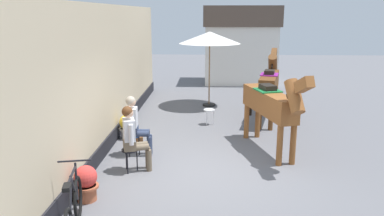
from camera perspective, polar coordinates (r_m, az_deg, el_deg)
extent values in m
plane|color=slate|center=(10.96, 2.52, -3.10)|extent=(40.00, 40.00, 0.00)
cube|color=#CCB793|center=(9.46, -13.07, 4.40)|extent=(0.30, 14.00, 3.40)
cube|color=black|center=(9.81, -12.48, -4.38)|extent=(0.34, 14.00, 0.36)
cube|color=silver|center=(18.32, 7.07, 7.82)|extent=(3.20, 2.40, 2.60)
cube|color=brown|center=(18.22, 7.23, 13.30)|extent=(3.40, 2.60, 0.90)
cylinder|color=black|center=(8.06, -9.15, -6.13)|extent=(0.34, 0.34, 0.03)
cylinder|color=black|center=(8.16, -8.10, -7.65)|extent=(0.02, 0.02, 0.45)
cylinder|color=black|center=(8.25, -9.66, -7.45)|extent=(0.02, 0.02, 0.45)
cylinder|color=black|center=(8.03, -9.49, -8.07)|extent=(0.02, 0.02, 0.45)
cube|color=brown|center=(8.02, -9.18, -5.36)|extent=(0.33, 0.38, 0.20)
cube|color=silver|center=(7.92, -9.27, -3.17)|extent=(0.31, 0.39, 0.44)
sphere|color=tan|center=(7.83, -9.37, -0.72)|extent=(0.20, 0.20, 0.20)
sphere|color=#593319|center=(7.82, -9.52, -0.52)|extent=(0.22, 0.22, 0.22)
cylinder|color=brown|center=(8.13, -7.89, -5.42)|extent=(0.40, 0.24, 0.13)
cylinder|color=brown|center=(8.26, -6.50, -7.29)|extent=(0.11, 0.11, 0.46)
cylinder|color=brown|center=(7.98, -7.74, -5.79)|extent=(0.40, 0.24, 0.13)
cylinder|color=brown|center=(8.11, -6.33, -7.68)|extent=(0.11, 0.11, 0.46)
cylinder|color=silver|center=(8.13, -9.26, -3.10)|extent=(0.09, 0.09, 0.42)
cylinder|color=silver|center=(7.75, -8.95, -3.94)|extent=(0.09, 0.09, 0.42)
cylinder|color=#194C99|center=(8.96, -8.73, -4.05)|extent=(0.34, 0.34, 0.03)
cylinder|color=black|center=(9.02, -7.79, -5.51)|extent=(0.02, 0.02, 0.45)
cylinder|color=black|center=(9.16, -9.00, -5.24)|extent=(0.02, 0.02, 0.45)
cylinder|color=black|center=(8.93, -9.22, -5.75)|extent=(0.02, 0.02, 0.45)
cube|color=#2D3851|center=(8.93, -8.75, -3.35)|extent=(0.26, 0.33, 0.20)
cube|color=silver|center=(8.84, -8.83, -1.36)|extent=(0.24, 0.35, 0.44)
sphere|color=tan|center=(8.75, -8.91, 0.85)|extent=(0.20, 0.20, 0.20)
sphere|color=#B2A38E|center=(8.75, -9.05, 1.04)|extent=(0.22, 0.22, 0.22)
cylinder|color=#2D3851|center=(8.99, -7.47, -3.51)|extent=(0.39, 0.15, 0.13)
cylinder|color=#2D3851|center=(9.07, -6.21, -5.32)|extent=(0.11, 0.11, 0.46)
cylinder|color=#2D3851|center=(8.84, -7.59, -3.82)|extent=(0.39, 0.15, 0.13)
cylinder|color=#2D3851|center=(8.92, -6.31, -5.66)|extent=(0.11, 0.11, 0.46)
cylinder|color=silver|center=(9.04, -8.51, -1.34)|extent=(0.09, 0.09, 0.42)
cylinder|color=silver|center=(8.66, -8.87, -2.03)|extent=(0.09, 0.09, 0.42)
cube|color=brown|center=(9.20, 11.26, 0.80)|extent=(1.03, 2.24, 0.52)
cylinder|color=brown|center=(8.61, 14.67, -5.21)|extent=(0.13, 0.13, 0.90)
cylinder|color=brown|center=(8.47, 12.80, -5.41)|extent=(0.13, 0.13, 0.90)
cylinder|color=brown|center=(10.28, 9.66, -1.83)|extent=(0.13, 0.13, 0.90)
cylinder|color=brown|center=(10.17, 8.05, -1.95)|extent=(0.13, 0.13, 0.90)
cylinder|color=brown|center=(8.06, 14.89, 1.61)|extent=(0.44, 0.68, 0.73)
cube|color=brown|center=(7.71, 16.21, 3.31)|extent=(0.32, 0.56, 0.40)
cube|color=black|center=(8.05, 14.89, 2.62)|extent=(0.21, 0.62, 0.48)
cylinder|color=black|center=(10.28, 8.58, 0.71)|extent=(0.12, 0.12, 0.65)
cube|color=#197238|center=(9.23, 11.08, 2.60)|extent=(0.65, 0.71, 0.03)
cube|color=black|center=(9.21, 11.10, 3.03)|extent=(0.39, 0.50, 0.12)
cube|color=brown|center=(11.75, 11.32, 3.62)|extent=(0.92, 2.24, 0.52)
cylinder|color=brown|center=(12.86, 10.82, 1.29)|extent=(0.13, 0.13, 0.90)
cylinder|color=brown|center=(12.84, 12.20, 1.20)|extent=(0.13, 0.13, 0.90)
cylinder|color=brown|center=(10.98, 9.95, -0.83)|extent=(0.13, 0.13, 0.90)
cylinder|color=brown|center=(10.96, 11.56, -0.94)|extent=(0.13, 0.13, 0.90)
cylinder|color=brown|center=(12.88, 11.82, 6.23)|extent=(0.41, 0.68, 0.73)
cube|color=brown|center=(13.18, 11.98, 7.74)|extent=(0.29, 0.55, 0.40)
cube|color=black|center=(12.84, 11.84, 6.84)|extent=(0.18, 0.62, 0.48)
cylinder|color=black|center=(10.69, 10.78, 1.13)|extent=(0.12, 0.12, 0.65)
cube|color=#8C1E8C|center=(11.61, 11.35, 4.87)|extent=(0.62, 0.70, 0.03)
cube|color=black|center=(11.60, 11.36, 5.21)|extent=(0.37, 0.49, 0.12)
cylinder|color=#A85638|center=(7.15, -15.26, -11.96)|extent=(0.34, 0.34, 0.28)
cylinder|color=#A85638|center=(7.10, -15.32, -11.09)|extent=(0.43, 0.43, 0.04)
sphere|color=red|center=(7.03, -15.42, -9.76)|extent=(0.40, 0.40, 0.40)
cylinder|color=beige|center=(10.25, -9.49, -3.68)|extent=(0.34, 0.34, 0.28)
cylinder|color=beige|center=(10.22, -9.51, -3.04)|extent=(0.43, 0.43, 0.04)
sphere|color=gold|center=(10.17, -9.55, -2.07)|extent=(0.40, 0.40, 0.40)
torus|color=black|center=(6.50, -16.47, -12.66)|extent=(0.19, 0.71, 0.71)
cylinder|color=black|center=(6.11, -16.99, -11.25)|extent=(0.14, 0.50, 0.60)
cylinder|color=black|center=(5.77, -17.50, -13.14)|extent=(0.11, 0.36, 0.55)
cylinder|color=black|center=(5.86, -17.38, -9.56)|extent=(0.20, 0.79, 0.09)
cylinder|color=black|center=(6.36, -16.68, -10.33)|extent=(0.05, 0.09, 0.60)
cylinder|color=black|center=(6.20, -16.93, -7.47)|extent=(0.50, 0.13, 0.03)
cube|color=black|center=(5.49, -17.97, -11.06)|extent=(0.14, 0.22, 0.06)
cylinder|color=black|center=(13.67, 2.52, 0.46)|extent=(0.44, 0.44, 0.06)
cylinder|color=olive|center=(13.46, 2.57, 4.90)|extent=(0.04, 0.04, 2.20)
cone|color=silver|center=(13.33, 2.63, 10.34)|extent=(2.10, 2.10, 0.40)
cylinder|color=white|center=(11.27, 2.54, -0.27)|extent=(0.32, 0.32, 0.03)
cylinder|color=silver|center=(11.33, 3.19, -1.41)|extent=(0.02, 0.02, 0.43)
cylinder|color=silver|center=(11.44, 2.20, -1.25)|extent=(0.02, 0.02, 0.43)
cylinder|color=silver|center=(11.22, 2.20, -1.55)|extent=(0.02, 0.02, 0.43)
cube|color=brown|center=(9.75, -8.05, -4.80)|extent=(0.29, 0.16, 0.20)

